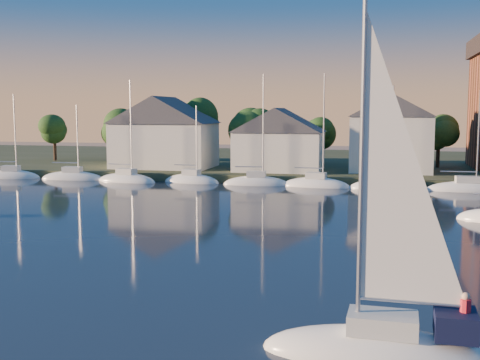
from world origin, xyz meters
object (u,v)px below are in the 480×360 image
(clubhouse_west, at_px, (165,131))
(clubhouse_east, at_px, (391,132))
(clubhouse_centre, at_px, (279,139))
(hero_sailboat, at_px, (386,343))

(clubhouse_west, distance_m, clubhouse_east, 30.02)
(clubhouse_east, bearing_deg, clubhouse_west, -178.09)
(clubhouse_centre, bearing_deg, clubhouse_east, 8.13)
(clubhouse_west, height_order, clubhouse_centre, clubhouse_west)
(clubhouse_west, height_order, hero_sailboat, hero_sailboat)
(clubhouse_centre, relative_size, hero_sailboat, 0.85)
(clubhouse_west, relative_size, clubhouse_east, 1.30)
(clubhouse_centre, xyz_separation_m, clubhouse_east, (14.00, 2.00, 0.87))
(clubhouse_centre, bearing_deg, clubhouse_west, 176.42)
(clubhouse_centre, distance_m, hero_sailboat, 57.34)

